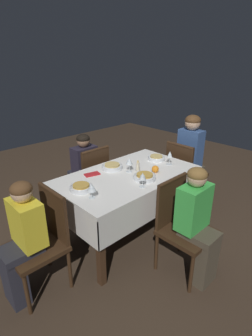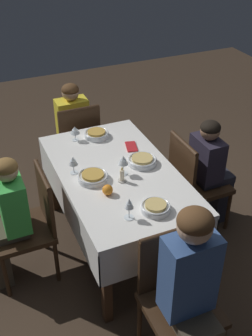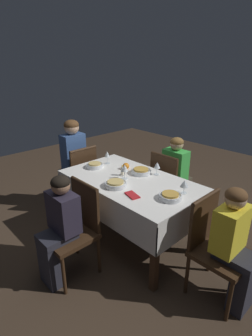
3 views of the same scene
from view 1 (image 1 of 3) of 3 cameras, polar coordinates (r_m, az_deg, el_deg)
ground_plane at (r=3.10m, az=0.38°, el=-14.03°), size 8.00×8.00×0.00m
dining_table at (r=2.76m, az=0.42°, el=-3.23°), size 1.48×0.85×0.75m
chair_east at (r=3.53m, az=12.42°, el=-0.69°), size 0.43×0.43×0.89m
chair_west at (r=2.35m, az=-17.70°, el=-14.14°), size 0.43×0.43×0.89m
chair_north at (r=3.32m, az=-7.76°, el=-1.88°), size 0.43×0.43×0.89m
chair_south at (r=2.46m, az=11.88°, el=-11.57°), size 0.43×0.43×0.89m
person_adult_denim at (r=3.58m, az=14.06°, el=2.91°), size 0.34×0.30×1.21m
person_child_yellow at (r=2.26m, az=-21.77°, el=-14.03°), size 0.33×0.30×1.03m
person_child_dark at (r=3.42m, az=-9.50°, el=0.04°), size 0.30×0.33×1.01m
person_child_green at (r=2.34m, az=15.40°, el=-11.21°), size 0.30×0.33×1.05m
bowl_east at (r=3.11m, az=6.62°, el=2.22°), size 0.20×0.20×0.06m
wine_glass_east at (r=2.97m, az=9.51°, el=2.81°), size 0.07×0.07×0.16m
bowl_west at (r=2.42m, az=-9.74°, el=-4.15°), size 0.21×0.21×0.06m
wine_glass_west at (r=2.24m, az=-7.51°, el=-4.34°), size 0.08×0.08×0.13m
bowl_north at (r=2.84m, az=-3.02°, el=0.36°), size 0.23×0.23×0.06m
wine_glass_north at (r=2.73m, az=0.71°, el=1.41°), size 0.08×0.08×0.16m
bowl_south at (r=2.60m, az=4.09°, el=-1.86°), size 0.22×0.22×0.06m
wine_glass_south at (r=2.41m, az=3.64°, el=-1.89°), size 0.07×0.07×0.14m
candle_centerpiece at (r=2.78m, az=2.59°, el=0.16°), size 0.06×0.06×0.12m
orange_fruit at (r=2.76m, az=6.38°, el=-0.22°), size 0.08×0.08×0.08m
napkin_red_folded at (r=2.72m, az=-7.39°, el=-1.36°), size 0.17×0.12×0.01m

